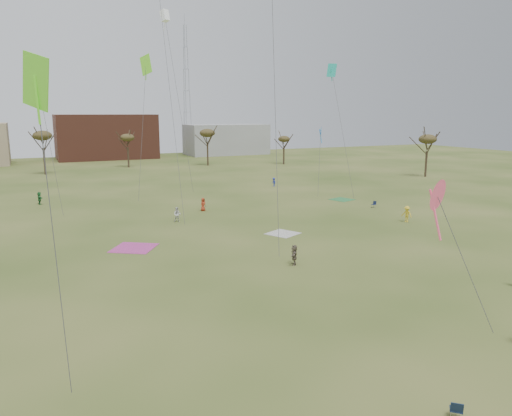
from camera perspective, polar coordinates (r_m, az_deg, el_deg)
name	(u,v)px	position (r m, az deg, el deg)	size (l,w,h in m)	color
ground	(350,346)	(27.85, 11.01, -15.61)	(260.00, 260.00, 0.00)	#304816
spectator_fore_c	(294,255)	(40.49, 4.53, -5.52)	(1.58, 0.50, 1.70)	brown
flyer_mid_b	(407,214)	(58.57, 17.33, -0.69)	(1.22, 0.70, 1.89)	gold
spectator_mid_e	(177,215)	(56.75, -9.26, -0.78)	(0.84, 0.65, 1.72)	silver
flyer_far_a	(39,198)	(73.17, -24.14, 1.06)	(1.61, 0.51, 1.74)	#256F33
flyer_far_b	(203,204)	(62.69, -6.25, 0.43)	(0.83, 0.54, 1.70)	#9F341B
flyer_far_c	(274,182)	(83.43, 2.11, 3.08)	(0.96, 0.55, 1.49)	#212F9B
blanket_cream	(283,234)	(50.85, 3.18, -3.03)	(2.90, 2.90, 0.03)	beige
blanket_plum	(134,248)	(46.87, -14.18, -4.59)	(3.70, 3.70, 0.03)	#B9398A
blanket_olive	(342,200)	(71.69, 10.08, 0.98)	(2.92, 2.92, 0.03)	#2C7B3D
camp_chair_center	(456,413)	(23.21, 22.48, -21.43)	(0.74, 0.74, 0.87)	#142238
camp_chair_right	(374,206)	(66.50, 13.68, 0.27)	(0.64, 0.61, 0.87)	#141D39
kites_aloft	(175,29)	(53.34, -9.55, 20.08)	(61.05, 52.41, 26.18)	#EA1B43
tree_line	(96,141)	(99.88, -18.37, 7.51)	(117.44, 49.32, 8.91)	#3A2B1E
building_brick	(106,137)	(141.44, -17.26, 8.04)	(26.00, 16.00, 12.00)	brown
building_grey	(226,139)	(148.66, -3.52, 8.06)	(24.00, 12.00, 9.00)	gray
radio_tower	(186,90)	(151.85, -8.21, 13.59)	(1.51, 1.72, 41.00)	#9EA3A8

